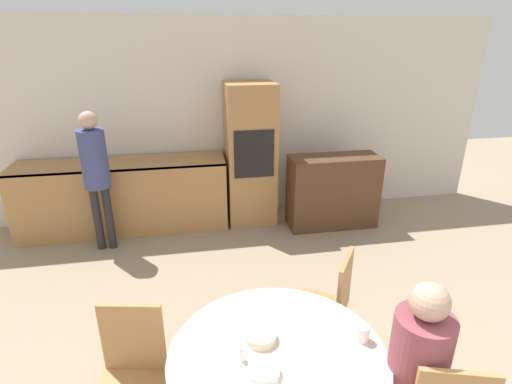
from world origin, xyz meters
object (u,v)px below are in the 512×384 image
object	(u,v)px
dining_table	(277,384)
cup	(363,333)
sideboard	(333,191)
person_standing	(95,166)
person_seated	(419,372)
bowl_centre	(264,372)
bowl_far	(261,337)
chair_far_left	(131,372)
chair_far_right	(330,303)
oven_unit	(250,155)

from	to	relation	value
dining_table	cup	distance (m)	0.57
sideboard	person_standing	xyz separation A→B (m)	(-2.85, -0.12, 0.55)
sideboard	person_seated	xyz separation A→B (m)	(-0.73, -3.16, 0.28)
bowl_centre	bowl_far	distance (m)	0.25
chair_far_left	chair_far_right	size ratio (longest dim) A/B	1.00
sideboard	person_standing	size ratio (longest dim) A/B	0.70
person_standing	cup	xyz separation A→B (m)	(1.92, -2.79, -0.20)
sideboard	bowl_centre	size ratio (longest dim) A/B	6.80
sideboard	chair_far_right	xyz separation A→B (m)	(-0.87, -2.26, 0.06)
dining_table	cup	size ratio (longest dim) A/B	12.66
bowl_centre	cup	bearing A→B (deg)	13.45
oven_unit	chair_far_left	distance (m)	3.30
oven_unit	person_seated	world-z (taller)	oven_unit
bowl_far	chair_far_right	bearing A→B (deg)	40.81
person_seated	chair_far_right	bearing A→B (deg)	99.03
bowl_far	cup	bearing A→B (deg)	-10.21
person_seated	bowl_far	distance (m)	0.85
sideboard	oven_unit	bearing A→B (deg)	160.38
bowl_centre	bowl_far	world-z (taller)	bowl_far
oven_unit	person_standing	bearing A→B (deg)	-164.94
sideboard	bowl_far	distance (m)	3.20
cup	bowl_far	distance (m)	0.58
sideboard	cup	world-z (taller)	sideboard
chair_far_left	bowl_centre	distance (m)	0.86
oven_unit	bowl_far	distance (m)	3.21
chair_far_left	bowl_far	distance (m)	0.82
bowl_far	chair_far_left	bearing A→B (deg)	169.30
sideboard	bowl_centre	xyz separation A→B (m)	(-1.53, -3.06, 0.32)
dining_table	bowl_centre	bearing A→B (deg)	-129.48
cup	chair_far_left	bearing A→B (deg)	169.51
person_standing	bowl_centre	bearing A→B (deg)	-65.80
chair_far_left	cup	bearing A→B (deg)	1.08
dining_table	bowl_far	bearing A→B (deg)	120.88
oven_unit	cup	distance (m)	3.28
person_seated	person_standing	distance (m)	3.72
dining_table	bowl_centre	world-z (taller)	bowl_centre
oven_unit	chair_far_left	world-z (taller)	oven_unit
cup	oven_unit	bearing A→B (deg)	91.71
chair_far_left	person_seated	world-z (taller)	person_seated
sideboard	bowl_far	xyz separation A→B (m)	(-1.50, -2.81, 0.33)
bowl_centre	chair_far_right	bearing A→B (deg)	50.02
chair_far_left	person_standing	xyz separation A→B (m)	(-0.59, 2.54, 0.50)
cup	bowl_centre	bearing A→B (deg)	-166.55
sideboard	dining_table	world-z (taller)	sideboard
oven_unit	person_seated	xyz separation A→B (m)	(0.30, -3.53, -0.16)
chair_far_left	person_seated	xyz separation A→B (m)	(1.53, -0.50, 0.23)
cup	bowl_far	bearing A→B (deg)	169.79
bowl_centre	oven_unit	bearing A→B (deg)	81.62
chair_far_left	bowl_centre	bearing A→B (deg)	-16.72
dining_table	bowl_centre	xyz separation A→B (m)	(-0.10, -0.13, 0.24)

